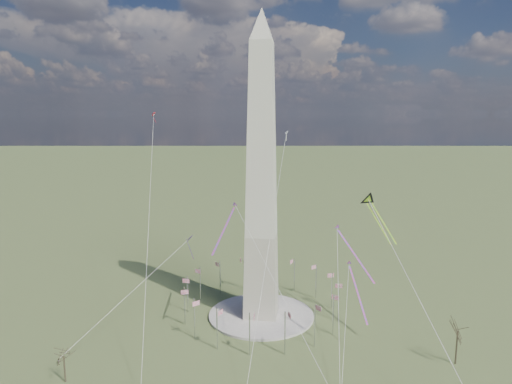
# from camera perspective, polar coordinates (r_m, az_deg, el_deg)

# --- Properties ---
(ground) EXTENTS (2000.00, 2000.00, 0.00)m
(ground) POSITION_cam_1_polar(r_m,az_deg,el_deg) (162.30, 0.65, -15.24)
(ground) COLOR #3E572B
(ground) RESTS_ON ground
(plaza) EXTENTS (36.00, 36.00, 0.80)m
(plaza) POSITION_cam_1_polar(r_m,az_deg,el_deg) (162.14, 0.65, -15.11)
(plaza) COLOR beige
(plaza) RESTS_ON ground
(washington_monument) EXTENTS (15.56, 15.56, 100.00)m
(washington_monument) POSITION_cam_1_polar(r_m,az_deg,el_deg) (148.59, 0.69, 1.77)
(washington_monument) COLOR beige
(washington_monument) RESTS_ON plaza
(flagpole_ring) EXTENTS (54.40, 54.40, 13.00)m
(flagpole_ring) POSITION_cam_1_polar(r_m,az_deg,el_deg) (159.37, 0.66, -12.87)
(flagpole_ring) COLOR silver
(flagpole_ring) RESTS_ON ground
(tree_near) EXTENTS (8.47, 8.47, 14.82)m
(tree_near) POSITION_cam_1_polar(r_m,az_deg,el_deg) (141.60, 23.94, -15.30)
(tree_near) COLOR #493E2C
(tree_near) RESTS_ON ground
(tree_far) EXTENTS (6.16, 6.16, 10.78)m
(tree_far) POSITION_cam_1_polar(r_m,az_deg,el_deg) (133.57, -22.93, -18.17)
(tree_far) COLOR #493E2C
(tree_far) RESTS_ON ground
(person_west) EXTENTS (1.01, 0.89, 1.73)m
(person_west) POSITION_cam_1_polar(r_m,az_deg,el_deg) (145.37, -23.43, -18.85)
(person_west) COLOR gray
(person_west) RESTS_ON ground
(kite_delta_black) EXTENTS (10.93, 16.57, 13.77)m
(kite_delta_black) POSITION_cam_1_polar(r_m,az_deg,el_deg) (151.86, 14.06, -1.29)
(kite_delta_black) COLOR black
(kite_delta_black) RESTS_ON ground
(kite_diamond_purple) EXTENTS (2.19, 3.24, 9.58)m
(kite_diamond_purple) POSITION_cam_1_polar(r_m,az_deg,el_deg) (168.72, -8.27, -6.08)
(kite_diamond_purple) COLOR #37186E
(kite_diamond_purple) RESTS_ON ground
(kite_streamer_left) EXTENTS (11.19, 16.19, 12.79)m
(kite_streamer_left) POSITION_cam_1_polar(r_m,az_deg,el_deg) (138.06, 11.66, -6.74)
(kite_streamer_left) COLOR #FF2832
(kite_streamer_left) RESTS_ON ground
(kite_streamer_mid) EXTENTS (4.74, 18.21, 12.61)m
(kite_streamer_mid) POSITION_cam_1_polar(r_m,az_deg,el_deg) (142.41, -3.64, -3.84)
(kite_streamer_mid) COLOR #FF2832
(kite_streamer_mid) RESTS_ON ground
(kite_streamer_right) EXTENTS (6.18, 20.45, 14.26)m
(kite_streamer_right) POSITION_cam_1_polar(r_m,az_deg,el_deg) (158.68, 12.29, -11.15)
(kite_streamer_right) COLOR #FF2832
(kite_streamer_right) RESTS_ON ground
(kite_small_red) EXTENTS (1.38, 1.99, 4.17)m
(kite_small_red) POSITION_cam_1_polar(r_m,az_deg,el_deg) (186.09, -12.65, 9.38)
(kite_small_red) COLOR red
(kite_small_red) RESTS_ON ground
(kite_small_white) EXTENTS (1.58, 1.41, 4.25)m
(kite_small_white) POSITION_cam_1_polar(r_m,az_deg,el_deg) (193.37, 3.84, 7.31)
(kite_small_white) COLOR white
(kite_small_white) RESTS_ON ground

